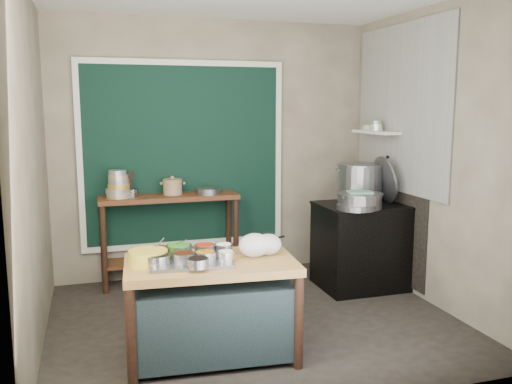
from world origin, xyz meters
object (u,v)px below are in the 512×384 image
object	(u,v)px
saucepan	(261,243)
ceramic_crock	(173,188)
stove_block	(363,247)
utensil_cup	(131,193)
stock_pot	(360,182)
prep_table	(211,309)
condiment_tray	(190,261)
steamer	(360,200)
back_counter	(170,239)
yellow_basin	(148,258)

from	to	relation	value
saucepan	ceramic_crock	size ratio (longest dim) A/B	1.08
stove_block	saucepan	xyz separation A→B (m)	(-1.42, -0.96, 0.39)
utensil_cup	stock_pot	world-z (taller)	stock_pot
prep_table	condiment_tray	xyz separation A→B (m)	(-0.16, -0.02, 0.39)
utensil_cup	steamer	bearing A→B (deg)	-22.95
back_counter	condiment_tray	bearing A→B (deg)	-93.51
saucepan	stock_pot	world-z (taller)	stock_pot
saucepan	stock_pot	distance (m)	1.90
condiment_tray	utensil_cup	world-z (taller)	utensil_cup
prep_table	stove_block	xyz separation A→B (m)	(1.86, 1.12, 0.05)
back_counter	stock_pot	size ratio (longest dim) A/B	2.88
prep_table	steamer	size ratio (longest dim) A/B	2.70
prep_table	condiment_tray	world-z (taller)	condiment_tray
yellow_basin	stock_pot	distance (m)	2.71
back_counter	stove_block	world-z (taller)	back_counter
back_counter	stove_block	size ratio (longest dim) A/B	1.61
condiment_tray	ceramic_crock	distance (m)	1.92
condiment_tray	stock_pot	size ratio (longest dim) A/B	1.17
condiment_tray	stock_pot	distance (m)	2.49
ceramic_crock	back_counter	bearing A→B (deg)	-150.17
stove_block	condiment_tray	world-z (taller)	stove_block
saucepan	condiment_tray	bearing A→B (deg)	173.55
yellow_basin	stove_block	bearing A→B (deg)	25.34
back_counter	yellow_basin	distance (m)	1.90
prep_table	saucepan	xyz separation A→B (m)	(0.44, 0.16, 0.44)
ceramic_crock	stock_pot	world-z (taller)	stock_pot
ceramic_crock	steamer	bearing A→B (deg)	-28.80
condiment_tray	utensil_cup	distance (m)	1.89
condiment_tray	stove_block	bearing A→B (deg)	29.48
back_counter	ceramic_crock	xyz separation A→B (m)	(0.04, 0.02, 0.55)
stove_block	saucepan	distance (m)	1.76
steamer	utensil_cup	bearing A→B (deg)	157.05
utensil_cup	steamer	xyz separation A→B (m)	(2.14, -0.91, -0.04)
yellow_basin	saucepan	size ratio (longest dim) A/B	1.21
utensil_cup	yellow_basin	bearing A→B (deg)	-90.73
prep_table	condiment_tray	distance (m)	0.42
utensil_cup	stock_pot	bearing A→B (deg)	-12.40
yellow_basin	ceramic_crock	size ratio (longest dim) A/B	1.30
utensil_cup	steamer	distance (m)	2.32
condiment_tray	stock_pot	world-z (taller)	stock_pot
yellow_basin	prep_table	bearing A→B (deg)	-3.28
stove_block	ceramic_crock	size ratio (longest dim) A/B	4.21
stock_pot	prep_table	bearing A→B (deg)	-145.27
prep_table	back_counter	world-z (taller)	back_counter
utensil_cup	ceramic_crock	distance (m)	0.43
ceramic_crock	utensil_cup	bearing A→B (deg)	-175.64
yellow_basin	utensil_cup	distance (m)	1.83
stove_block	utensil_cup	bearing A→B (deg)	162.49
stove_block	ceramic_crock	bearing A→B (deg)	157.88
utensil_cup	steamer	size ratio (longest dim) A/B	0.30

